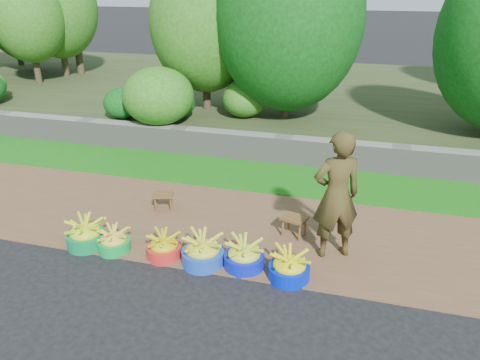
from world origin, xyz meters
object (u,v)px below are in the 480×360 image
(basin_a, at_px, (86,234))
(stool_left, at_px, (163,197))
(stool_right, at_px, (294,221))
(basin_e, at_px, (244,256))
(basin_f, at_px, (289,267))
(basin_c, at_px, (164,247))
(vendor_woman, at_px, (336,196))
(basin_d, at_px, (203,251))
(basin_b, at_px, (114,241))

(basin_a, height_order, stool_left, basin_a)
(basin_a, distance_m, stool_left, 1.41)
(stool_left, height_order, stool_right, stool_right)
(basin_e, xyz_separation_m, stool_left, (-1.66, 1.21, 0.06))
(basin_f, height_order, stool_left, basin_f)
(basin_c, xyz_separation_m, stool_right, (1.56, 0.99, 0.10))
(basin_c, height_order, basin_f, basin_f)
(stool_left, relative_size, stool_right, 0.93)
(basin_c, relative_size, vendor_woman, 0.27)
(basin_a, distance_m, basin_c, 1.15)
(basin_d, distance_m, vendor_woman, 1.85)
(basin_f, bearing_deg, vendor_woman, 57.19)
(basin_f, bearing_deg, basin_c, 178.63)
(basin_b, height_order, basin_f, basin_f)
(basin_a, bearing_deg, stool_left, 66.04)
(basin_f, xyz_separation_m, vendor_woman, (0.45, 0.70, 0.71))
(basin_d, relative_size, basin_e, 1.06)
(stool_right, xyz_separation_m, vendor_woman, (0.57, -0.34, 0.62))
(basin_d, height_order, vendor_woman, vendor_woman)
(basin_a, distance_m, stool_right, 2.89)
(basin_f, bearing_deg, basin_e, 171.43)
(basin_b, height_order, basin_e, basin_e)
(basin_d, xyz_separation_m, vendor_woman, (1.58, 0.67, 0.69))
(stool_left, distance_m, stool_right, 2.15)
(basin_b, bearing_deg, stool_right, 24.30)
(vendor_woman, bearing_deg, stool_left, -38.88)
(basin_a, xyz_separation_m, stool_right, (2.71, 1.02, 0.08))
(basin_e, bearing_deg, stool_left, 143.85)
(basin_b, relative_size, stool_right, 1.10)
(basin_e, relative_size, stool_right, 1.29)
(basin_e, xyz_separation_m, stool_right, (0.47, 0.94, 0.09))
(basin_d, xyz_separation_m, stool_left, (-1.13, 1.28, 0.05))
(basin_c, distance_m, basin_d, 0.55)
(basin_a, xyz_separation_m, vendor_woman, (3.28, 0.68, 0.70))
(basin_c, bearing_deg, basin_f, -1.37)
(stool_right, bearing_deg, basin_f, -83.36)
(basin_b, relative_size, basin_c, 0.95)
(stool_left, height_order, vendor_woman, vendor_woman)
(basin_d, relative_size, stool_right, 1.37)
(basin_a, relative_size, stool_left, 1.45)
(basin_e, distance_m, stool_left, 2.06)
(basin_b, height_order, vendor_woman, vendor_woman)
(basin_a, bearing_deg, basin_f, -0.31)
(basin_b, xyz_separation_m, basin_c, (0.72, 0.04, 0.01))
(vendor_woman, bearing_deg, basin_f, 30.97)
(basin_e, bearing_deg, basin_f, -8.57)
(vendor_woman, bearing_deg, basin_e, 3.94)
(stool_left, bearing_deg, stool_right, -7.25)
(stool_left, bearing_deg, basin_a, -113.96)
(basin_c, height_order, stool_left, basin_c)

